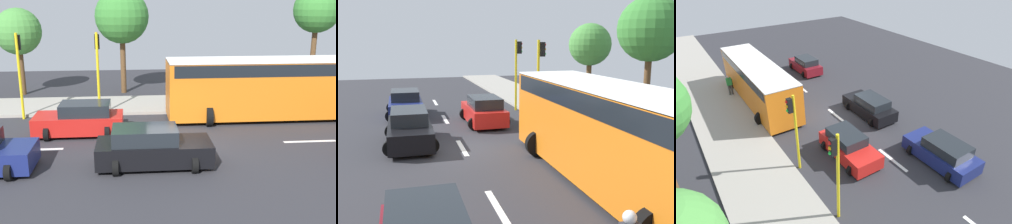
{
  "view_description": "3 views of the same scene",
  "coord_description": "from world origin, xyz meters",
  "views": [
    {
      "loc": [
        -16.31,
        1.76,
        6.06
      ],
      "look_at": [
        0.41,
        0.32,
        1.4
      ],
      "focal_mm": 43.04,
      "sensor_mm": 36.0,
      "label": 1
    },
    {
      "loc": [
        -2.41,
        -15.33,
        4.56
      ],
      "look_at": [
        2.04,
        0.38,
        1.38
      ],
      "focal_mm": 40.38,
      "sensor_mm": 36.0,
      "label": 2
    },
    {
      "loc": [
        9.47,
        15.17,
        10.56
      ],
      "look_at": [
        0.34,
        1.44,
        1.14
      ],
      "focal_mm": 30.37,
      "sensor_mm": 36.0,
      "label": 3
    }
  ],
  "objects": [
    {
      "name": "lane_stripe_north",
      "position": [
        0.0,
        -6.0,
        0.01
      ],
      "size": [
        0.2,
        2.4,
        0.01
      ],
      "primitive_type": "cube",
      "color": "white",
      "rests_on": "ground"
    },
    {
      "name": "car_black",
      "position": [
        -2.09,
        1.14,
        0.71
      ],
      "size": [
        2.21,
        4.32,
        1.52
      ],
      "color": "black",
      "rests_on": "ground"
    },
    {
      "name": "sidewalk",
      "position": [
        7.0,
        0.0,
        0.07
      ],
      "size": [
        4.0,
        60.0,
        0.15
      ],
      "primitive_type": "cube",
      "color": "#9E998E",
      "rests_on": "ground"
    },
    {
      "name": "ground_plane",
      "position": [
        0.0,
        0.0,
        -0.05
      ],
      "size": [
        40.0,
        60.0,
        0.1
      ],
      "primitive_type": "cube",
      "color": "#2D2D33"
    },
    {
      "name": "street_tree_north",
      "position": [
        10.7,
        -10.67,
        5.43
      ],
      "size": [
        3.14,
        3.14,
        7.06
      ],
      "color": "brown",
      "rests_on": "ground"
    },
    {
      "name": "traffic_light_midblock",
      "position": [
        4.85,
        3.62,
        2.93
      ],
      "size": [
        0.49,
        0.24,
        4.5
      ],
      "color": "yellow",
      "rests_on": "ground"
    },
    {
      "name": "traffic_light_corner",
      "position": [
        4.85,
        7.62,
        2.93
      ],
      "size": [
        0.49,
        0.24,
        4.5
      ],
      "color": "yellow",
      "rests_on": "ground"
    },
    {
      "name": "street_tree_center",
      "position": [
        10.68,
        2.45,
        5.03
      ],
      "size": [
        3.51,
        3.51,
        6.82
      ],
      "color": "brown",
      "rests_on": "ground"
    },
    {
      "name": "car_red",
      "position": [
        1.89,
        4.27,
        0.71
      ],
      "size": [
        2.2,
        4.06,
        1.52
      ],
      "color": "red",
      "rests_on": "ground"
    },
    {
      "name": "pedestrian_near_signal",
      "position": [
        5.51,
        -7.64,
        1.06
      ],
      "size": [
        0.4,
        0.24,
        1.69
      ],
      "color": "#3F3F3F",
      "rests_on": "sidewalk"
    },
    {
      "name": "city_bus",
      "position": [
        3.79,
        -5.45,
        1.85
      ],
      "size": [
        3.2,
        11.0,
        3.16
      ],
      "color": "orange",
      "rests_on": "ground"
    },
    {
      "name": "lane_stripe_mid",
      "position": [
        0.0,
        0.0,
        0.01
      ],
      "size": [
        0.2,
        2.4,
        0.01
      ],
      "primitive_type": "cube",
      "color": "white",
      "rests_on": "ground"
    },
    {
      "name": "street_tree_south",
      "position": [
        10.69,
        9.11,
        4.11
      ],
      "size": [
        2.98,
        2.98,
        5.63
      ],
      "color": "brown",
      "rests_on": "ground"
    },
    {
      "name": "lane_stripe_south",
      "position": [
        0.0,
        6.0,
        0.01
      ],
      "size": [
        0.2,
        2.4,
        0.01
      ],
      "primitive_type": "cube",
      "color": "white",
      "rests_on": "ground"
    }
  ]
}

